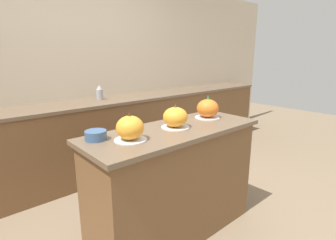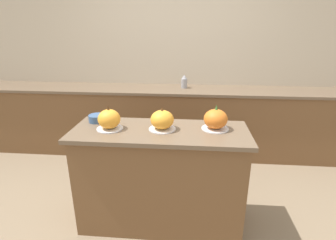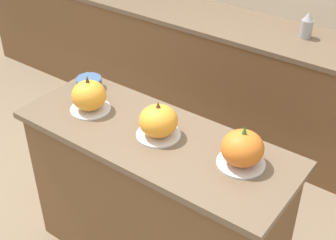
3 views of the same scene
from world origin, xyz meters
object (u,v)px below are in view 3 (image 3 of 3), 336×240
(pumpkin_cake_left, at_px, (89,96))
(mixing_bowl, at_px, (89,83))
(pumpkin_cake_right, at_px, (242,149))
(bottle_tall, at_px, (307,26))
(pumpkin_cake_center, at_px, (158,122))

(pumpkin_cake_left, bearing_deg, mixing_bowl, 135.42)
(pumpkin_cake_left, relative_size, pumpkin_cake_right, 0.97)
(bottle_tall, distance_m, mixing_bowl, 1.56)
(pumpkin_cake_center, xyz_separation_m, bottle_tall, (0.13, 1.51, 0.02))
(pumpkin_cake_right, height_order, mixing_bowl, pumpkin_cake_right)
(pumpkin_cake_center, height_order, bottle_tall, same)
(pumpkin_cake_center, xyz_separation_m, pumpkin_cake_right, (0.44, 0.05, 0.00))
(pumpkin_cake_center, relative_size, mixing_bowl, 1.54)
(mixing_bowl, bearing_deg, pumpkin_cake_right, -4.78)
(bottle_tall, bearing_deg, pumpkin_cake_left, -110.27)
(pumpkin_cake_right, bearing_deg, bottle_tall, 101.77)
(pumpkin_cake_left, distance_m, mixing_bowl, 0.24)
(pumpkin_cake_center, distance_m, mixing_bowl, 0.62)
(pumpkin_cake_right, relative_size, mixing_bowl, 1.55)
(pumpkin_cake_right, xyz_separation_m, bottle_tall, (-0.31, 1.46, 0.02))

